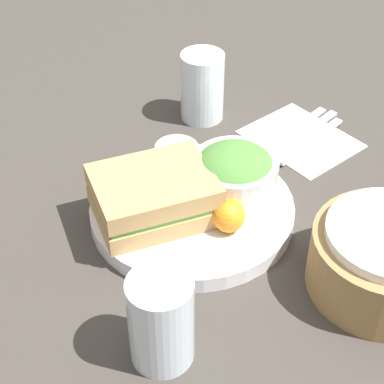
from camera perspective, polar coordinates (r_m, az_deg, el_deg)
name	(u,v)px	position (r m, az deg, el deg)	size (l,w,h in m)	color
ground_plane	(192,216)	(0.84, 0.00, -2.19)	(4.00, 4.00, 0.00)	#3D3833
plate	(192,210)	(0.83, 0.00, -1.63)	(0.26, 0.26, 0.02)	silver
sandwich	(154,196)	(0.79, -3.40, -0.33)	(0.17, 0.15, 0.06)	tan
salad_bowl	(235,173)	(0.82, 3.81, 1.69)	(0.11, 0.11, 0.07)	white
dressing_cup	(177,159)	(0.86, -1.36, 2.94)	(0.06, 0.06, 0.04)	#B7B7BC
orange_wedge	(229,216)	(0.78, 3.29, -2.14)	(0.04, 0.04, 0.04)	orange
drink_glass	(161,320)	(0.65, -2.78, -11.33)	(0.07, 0.07, 0.11)	silver
napkin	(300,138)	(0.99, 9.62, 4.71)	(0.13, 0.15, 0.00)	white
fork	(291,131)	(0.99, 8.81, 5.35)	(0.17, 0.01, 0.01)	silver
knife	(301,136)	(0.98, 9.65, 4.93)	(0.18, 0.01, 0.01)	silver
spoon	(311,141)	(0.98, 10.50, 4.50)	(0.15, 0.01, 0.01)	silver
water_glass	(202,87)	(1.00, 0.92, 9.35)	(0.07, 0.07, 0.11)	silver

